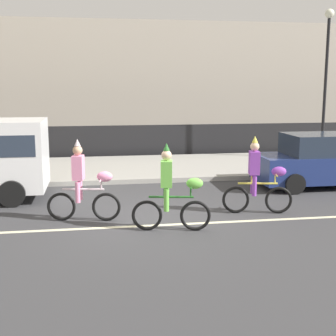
{
  "coord_description": "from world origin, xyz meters",
  "views": [
    {
      "loc": [
        -1.25,
        -10.56,
        3.15
      ],
      "look_at": [
        0.63,
        1.2,
        1.0
      ],
      "focal_mm": 50.0,
      "sensor_mm": 36.0,
      "label": 1
    }
  ],
  "objects_px": {
    "parade_cyclist_purple": "(258,180)",
    "street_lamp_post": "(327,62)",
    "parade_cyclist_lime": "(172,193)",
    "parade_cyclist_pink": "(84,185)",
    "parked_car_navy": "(322,162)"
  },
  "relations": [
    {
      "from": "parked_car_navy",
      "to": "street_lamp_post",
      "type": "bearing_deg",
      "value": 62.92
    },
    {
      "from": "parade_cyclist_purple",
      "to": "street_lamp_post",
      "type": "height_order",
      "value": "street_lamp_post"
    },
    {
      "from": "parade_cyclist_pink",
      "to": "parked_car_navy",
      "type": "xyz_separation_m",
      "value": [
        7.21,
        2.62,
        -0.06
      ]
    },
    {
      "from": "parade_cyclist_lime",
      "to": "parked_car_navy",
      "type": "relative_size",
      "value": 0.47
    },
    {
      "from": "parade_cyclist_pink",
      "to": "parade_cyclist_lime",
      "type": "distance_m",
      "value": 2.16
    },
    {
      "from": "street_lamp_post",
      "to": "parade_cyclist_purple",
      "type": "bearing_deg",
      "value": -126.84
    },
    {
      "from": "parade_cyclist_lime",
      "to": "parade_cyclist_purple",
      "type": "relative_size",
      "value": 1.0
    },
    {
      "from": "parade_cyclist_lime",
      "to": "parked_car_navy",
      "type": "distance_m",
      "value": 6.46
    },
    {
      "from": "parade_cyclist_pink",
      "to": "street_lamp_post",
      "type": "relative_size",
      "value": 0.33
    },
    {
      "from": "parade_cyclist_lime",
      "to": "street_lamp_post",
      "type": "distance_m",
      "value": 11.44
    },
    {
      "from": "parade_cyclist_purple",
      "to": "parked_car_navy",
      "type": "distance_m",
      "value": 3.99
    },
    {
      "from": "parade_cyclist_lime",
      "to": "parade_cyclist_pink",
      "type": "bearing_deg",
      "value": 151.01
    },
    {
      "from": "parade_cyclist_purple",
      "to": "street_lamp_post",
      "type": "bearing_deg",
      "value": 53.16
    },
    {
      "from": "parade_cyclist_purple",
      "to": "parade_cyclist_lime",
      "type": "bearing_deg",
      "value": -156.03
    },
    {
      "from": "parade_cyclist_lime",
      "to": "street_lamp_post",
      "type": "xyz_separation_m",
      "value": [
        7.54,
        8.0,
        3.15
      ]
    }
  ]
}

